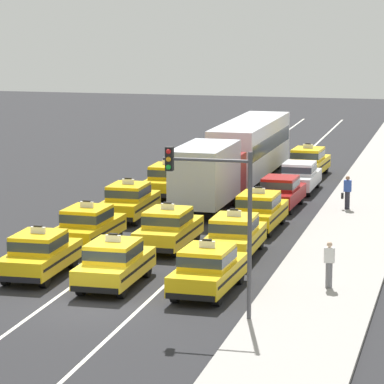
# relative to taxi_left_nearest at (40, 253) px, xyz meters

# --- Properties ---
(ground_plane) EXTENTS (160.00, 160.00, 0.00)m
(ground_plane) POSITION_rel_taxi_left_nearest_xyz_m (3.24, -3.58, -0.88)
(ground_plane) COLOR #232326
(lane_stripe_left_center) EXTENTS (0.14, 80.00, 0.01)m
(lane_stripe_left_center) POSITION_rel_taxi_left_nearest_xyz_m (1.64, 16.42, -0.87)
(lane_stripe_left_center) COLOR silver
(lane_stripe_left_center) RESTS_ON ground
(lane_stripe_center_right) EXTENTS (0.14, 80.00, 0.01)m
(lane_stripe_center_right) POSITION_rel_taxi_left_nearest_xyz_m (4.84, 16.42, -0.87)
(lane_stripe_center_right) COLOR silver
(lane_stripe_center_right) RESTS_ON ground
(sidewalk_curb) EXTENTS (4.00, 90.00, 0.15)m
(sidewalk_curb) POSITION_rel_taxi_left_nearest_xyz_m (10.44, 11.42, -0.80)
(sidewalk_curb) COLOR #9E9993
(sidewalk_curb) RESTS_ON ground
(taxi_left_nearest) EXTENTS (1.86, 4.57, 1.96)m
(taxi_left_nearest) POSITION_rel_taxi_left_nearest_xyz_m (0.00, 0.00, 0.00)
(taxi_left_nearest) COLOR black
(taxi_left_nearest) RESTS_ON ground
(taxi_left_second) EXTENTS (1.96, 4.61, 1.96)m
(taxi_left_second) POSITION_rel_taxi_left_nearest_xyz_m (0.05, 5.35, 0.00)
(taxi_left_second) COLOR black
(taxi_left_second) RESTS_ON ground
(taxi_left_third) EXTENTS (1.83, 4.57, 1.96)m
(taxi_left_third) POSITION_rel_taxi_left_nearest_xyz_m (0.00, 11.37, 0.00)
(taxi_left_third) COLOR black
(taxi_left_third) RESTS_ON ground
(taxi_left_fourth) EXTENTS (1.82, 4.56, 1.96)m
(taxi_left_fourth) POSITION_rel_taxi_left_nearest_xyz_m (0.21, 17.73, 0.00)
(taxi_left_fourth) COLOR black
(taxi_left_fourth) RESTS_ON ground
(taxi_center_nearest) EXTENTS (1.85, 4.57, 1.96)m
(taxi_center_nearest) POSITION_rel_taxi_left_nearest_xyz_m (3.11, -0.72, 0.00)
(taxi_center_nearest) COLOR black
(taxi_center_nearest) RESTS_ON ground
(taxi_center_second) EXTENTS (1.93, 4.60, 1.96)m
(taxi_center_second) POSITION_rel_taxi_left_nearest_xyz_m (3.40, 5.72, 0.00)
(taxi_center_second) COLOR black
(taxi_center_second) RESTS_ON ground
(box_truck_center_third) EXTENTS (2.41, 7.01, 3.27)m
(box_truck_center_third) POSITION_rel_taxi_left_nearest_xyz_m (3.14, 14.30, 0.90)
(box_truck_center_third) COLOR black
(box_truck_center_third) RESTS_ON ground
(bus_center_fourth) EXTENTS (2.72, 11.24, 3.22)m
(bus_center_fourth) POSITION_rel_taxi_left_nearest_xyz_m (3.13, 24.90, 0.94)
(bus_center_fourth) COLOR black
(bus_center_fourth) RESTS_ON ground
(taxi_right_nearest) EXTENTS (2.00, 4.63, 1.96)m
(taxi_right_nearest) POSITION_rel_taxi_left_nearest_xyz_m (6.59, -0.87, 0.00)
(taxi_right_nearest) COLOR black
(taxi_right_nearest) RESTS_ON ground
(taxi_right_second) EXTENTS (1.84, 4.57, 1.96)m
(taxi_right_second) POSITION_rel_taxi_left_nearest_xyz_m (6.33, 4.92, 0.00)
(taxi_right_second) COLOR black
(taxi_right_second) RESTS_ON ground
(taxi_right_third) EXTENTS (1.93, 4.61, 1.96)m
(taxi_right_third) POSITION_rel_taxi_left_nearest_xyz_m (6.32, 10.37, 0.00)
(taxi_right_third) COLOR black
(taxi_right_third) RESTS_ON ground
(sedan_right_fourth) EXTENTS (1.92, 4.36, 1.58)m
(sedan_right_fourth) POSITION_rel_taxi_left_nearest_xyz_m (6.41, 15.61, -0.03)
(sedan_right_fourth) COLOR black
(sedan_right_fourth) RESTS_ON ground
(sedan_right_fifth) EXTENTS (1.83, 4.33, 1.58)m
(sedan_right_fifth) POSITION_rel_taxi_left_nearest_xyz_m (6.58, 20.69, -0.03)
(sedan_right_fifth) COLOR black
(sedan_right_fifth) RESTS_ON ground
(taxi_right_sixth) EXTENTS (2.04, 4.64, 1.96)m
(taxi_right_sixth) POSITION_rel_taxi_left_nearest_xyz_m (6.32, 25.78, 0.00)
(taxi_right_sixth) COLOR black
(taxi_right_sixth) RESTS_ON ground
(pedestrian_near_crosswalk) EXTENTS (0.36, 0.24, 1.66)m
(pedestrian_near_crosswalk) POSITION_rel_taxi_left_nearest_xyz_m (10.67, 0.34, 0.11)
(pedestrian_near_crosswalk) COLOR slate
(pedestrian_near_crosswalk) RESTS_ON sidewalk_curb
(pedestrian_mid_block) EXTENTS (0.47, 0.24, 1.61)m
(pedestrian_mid_block) POSITION_rel_taxi_left_nearest_xyz_m (9.66, 15.52, 0.07)
(pedestrian_mid_block) COLOR #23232D
(pedestrian_mid_block) RESTS_ON sidewalk_curb
(traffic_light_pole) EXTENTS (2.87, 0.33, 5.58)m
(traffic_light_pole) POSITION_rel_taxi_left_nearest_xyz_m (7.72, -4.17, 2.94)
(traffic_light_pole) COLOR #47474C
(traffic_light_pole) RESTS_ON ground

